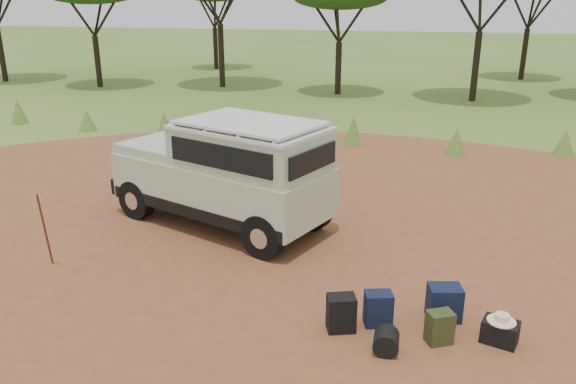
% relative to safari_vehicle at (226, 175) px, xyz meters
% --- Properties ---
extents(ground, '(140.00, 140.00, 0.00)m').
position_rel_safari_vehicle_xyz_m(ground, '(1.55, -1.88, -1.05)').
color(ground, '#476925').
rests_on(ground, ground).
extents(dirt_clearing, '(23.00, 23.00, 0.01)m').
position_rel_safari_vehicle_xyz_m(dirt_clearing, '(1.55, -1.88, -1.05)').
color(dirt_clearing, brown).
rests_on(dirt_clearing, ground).
extents(grass_fringe, '(36.60, 1.60, 0.90)m').
position_rel_safari_vehicle_xyz_m(grass_fringe, '(1.66, 6.79, -0.65)').
color(grass_fringe, '#476925').
rests_on(grass_fringe, ground).
extents(safari_vehicle, '(4.76, 3.22, 2.18)m').
position_rel_safari_vehicle_xyz_m(safari_vehicle, '(0.00, 0.00, 0.00)').
color(safari_vehicle, '#AABEA3').
rests_on(safari_vehicle, ground).
extents(walking_staff, '(0.17, 0.33, 1.36)m').
position_rel_safari_vehicle_xyz_m(walking_staff, '(-2.26, -2.49, -0.37)').
color(walking_staff, maroon).
rests_on(walking_staff, ground).
extents(backpack_black, '(0.45, 0.39, 0.52)m').
position_rel_safari_vehicle_xyz_m(backpack_black, '(2.75, -3.16, -0.79)').
color(backpack_black, black).
rests_on(backpack_black, ground).
extents(backpack_navy, '(0.43, 0.36, 0.49)m').
position_rel_safari_vehicle_xyz_m(backpack_navy, '(3.23, -2.90, -0.81)').
color(backpack_navy, '#12193A').
rests_on(backpack_navy, ground).
extents(backpack_olive, '(0.40, 0.36, 0.45)m').
position_rel_safari_vehicle_xyz_m(backpack_olive, '(4.05, -3.14, -0.82)').
color(backpack_olive, '#2F3E1C').
rests_on(backpack_olive, ground).
extents(duffel_navy, '(0.52, 0.44, 0.51)m').
position_rel_safari_vehicle_xyz_m(duffel_navy, '(4.11, -2.53, -0.80)').
color(duffel_navy, '#12193A').
rests_on(duffel_navy, ground).
extents(hard_case, '(0.52, 0.44, 0.32)m').
position_rel_safari_vehicle_xyz_m(hard_case, '(4.82, -2.95, -0.89)').
color(hard_case, black).
rests_on(hard_case, ground).
extents(stuff_sack, '(0.33, 0.33, 0.32)m').
position_rel_safari_vehicle_xyz_m(stuff_sack, '(3.39, -3.53, -0.89)').
color(stuff_sack, black).
rests_on(stuff_sack, ground).
extents(safari_hat, '(0.37, 0.37, 0.11)m').
position_rel_safari_vehicle_xyz_m(safari_hat, '(4.82, -2.95, -0.69)').
color(safari_hat, beige).
rests_on(safari_hat, hard_case).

